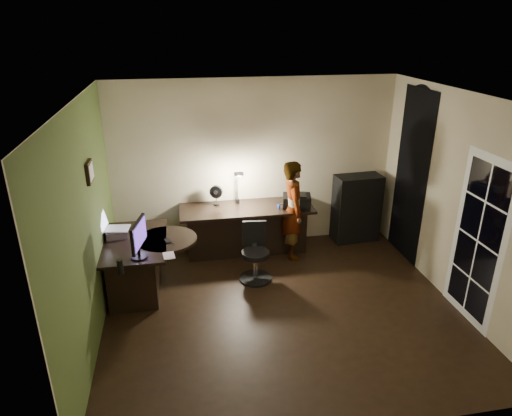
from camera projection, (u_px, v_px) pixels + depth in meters
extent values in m
cube|color=black|center=(282.00, 309.00, 5.93)|extent=(4.50, 4.00, 0.01)
cube|color=silver|center=(287.00, 97.00, 4.90)|extent=(4.50, 4.00, 0.01)
cube|color=#C1B390|center=(255.00, 164.00, 7.24)|extent=(4.50, 0.01, 2.70)
cube|color=#C1B390|center=(344.00, 311.00, 3.59)|extent=(4.50, 0.01, 2.70)
cube|color=#C1B390|center=(86.00, 227.00, 5.04)|extent=(0.01, 4.00, 2.70)
cube|color=#C1B390|center=(457.00, 201.00, 5.79)|extent=(0.01, 4.00, 2.70)
cube|color=#445825|center=(88.00, 227.00, 5.05)|extent=(0.00, 4.00, 2.70)
cube|color=black|center=(411.00, 176.00, 6.85)|extent=(0.01, 0.90, 2.60)
cube|color=white|center=(478.00, 241.00, 5.40)|extent=(0.02, 0.92, 2.10)
cube|color=black|center=(89.00, 172.00, 5.27)|extent=(0.04, 0.30, 0.25)
cube|color=black|center=(138.00, 266.00, 6.19)|extent=(0.81, 1.32, 0.76)
cube|color=black|center=(247.00, 230.00, 7.23)|extent=(2.08, 0.74, 0.78)
cube|color=black|center=(356.00, 208.00, 7.61)|extent=(0.78, 0.43, 1.13)
cube|color=silver|center=(116.00, 233.00, 6.11)|extent=(0.31, 0.27, 0.11)
cube|color=silver|center=(115.00, 221.00, 6.05)|extent=(0.39, 0.37, 0.24)
cube|color=black|center=(138.00, 244.00, 5.55)|extent=(0.22, 0.54, 0.35)
ellipsoid|color=silver|center=(141.00, 241.00, 5.97)|extent=(0.07, 0.10, 0.04)
cube|color=black|center=(168.00, 241.00, 6.03)|extent=(0.10, 0.15, 0.01)
cube|color=black|center=(171.00, 242.00, 5.99)|extent=(0.07, 0.13, 0.01)
cylinder|color=black|center=(120.00, 267.00, 5.21)|extent=(0.09, 0.09, 0.18)
cube|color=silver|center=(169.00, 256.00, 5.65)|extent=(0.16, 0.21, 0.01)
cube|color=black|center=(216.00, 195.00, 7.11)|extent=(0.23, 0.17, 0.31)
cube|color=#172F97|center=(283.00, 206.00, 7.01)|extent=(0.18, 0.09, 0.08)
cube|color=black|center=(297.00, 200.00, 7.08)|extent=(0.49, 0.42, 0.19)
cube|color=black|center=(237.00, 185.00, 7.13)|extent=(0.16, 0.27, 0.59)
cube|color=black|center=(255.00, 254.00, 6.44)|extent=(0.51, 0.51, 0.84)
imported|color=#D8A88C|center=(293.00, 210.00, 6.99)|extent=(0.40, 0.57, 1.55)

